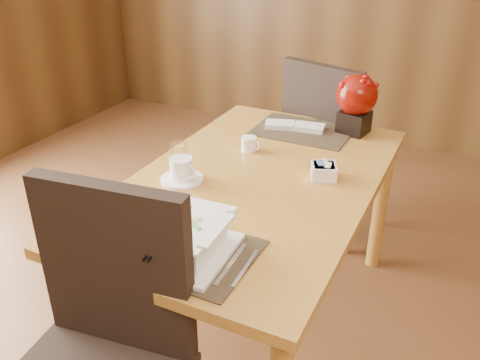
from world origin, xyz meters
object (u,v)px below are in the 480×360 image
at_px(soup_setting, 181,237).
at_px(water_glass, 179,162).
at_px(sugar_caddy, 324,171).
at_px(berry_decor, 356,100).
at_px(dining_table, 255,199).
at_px(near_chair, 98,350).
at_px(bread_plate, 81,246).
at_px(coffee_cup, 181,171).
at_px(creamer_jug, 249,144).
at_px(far_chair, 330,142).

xyz_separation_m(soup_setting, water_glass, (-0.26, 0.41, 0.02)).
height_order(sugar_caddy, berry_decor, berry_decor).
relative_size(dining_table, near_chair, 1.43).
xyz_separation_m(dining_table, bread_plate, (-0.29, -0.67, 0.10)).
bearing_deg(coffee_cup, dining_table, 30.10).
bearing_deg(dining_table, water_glass, -150.40).
xyz_separation_m(creamer_jug, sugar_caddy, (0.38, -0.11, -0.00)).
xyz_separation_m(soup_setting, far_chair, (0.05, 1.43, -0.23)).
distance_m(creamer_jug, berry_decor, 0.56).
distance_m(creamer_jug, near_chair, 1.12).
relative_size(coffee_cup, far_chair, 0.16).
xyz_separation_m(coffee_cup, near_chair, (0.16, -0.72, -0.20)).
bearing_deg(creamer_jug, coffee_cup, -94.15).
bearing_deg(near_chair, sugar_caddy, 64.83).
height_order(water_glass, creamer_jug, water_glass).
bearing_deg(near_chair, dining_table, 77.48).
bearing_deg(berry_decor, sugar_caddy, -88.01).
height_order(dining_table, bread_plate, bread_plate).
xyz_separation_m(coffee_cup, berry_decor, (0.47, 0.78, 0.12)).
xyz_separation_m(bread_plate, far_chair, (0.34, 1.54, -0.18)).
relative_size(coffee_cup, near_chair, 0.16).
height_order(creamer_jug, far_chair, far_chair).
bearing_deg(bread_plate, dining_table, 66.35).
height_order(creamer_jug, near_chair, near_chair).
distance_m(berry_decor, bread_plate, 1.41).
distance_m(dining_table, far_chair, 0.88).
bearing_deg(near_chair, bread_plate, 129.11).
bearing_deg(coffee_cup, soup_setting, -58.22).
xyz_separation_m(berry_decor, near_chair, (-0.31, -1.50, -0.32)).
relative_size(dining_table, bread_plate, 9.44).
bearing_deg(far_chair, bread_plate, 94.88).
height_order(bread_plate, far_chair, far_chair).
relative_size(creamer_jug, berry_decor, 0.31).
bearing_deg(creamer_jug, bread_plate, -87.27).
distance_m(sugar_caddy, bread_plate, 0.95).
height_order(sugar_caddy, bread_plate, sugar_caddy).
height_order(near_chair, far_chair, near_chair).
relative_size(creamer_jug, bread_plate, 0.54).
relative_size(coffee_cup, sugar_caddy, 1.77).
bearing_deg(sugar_caddy, far_chair, 103.89).
xyz_separation_m(bread_plate, near_chair, (0.21, -0.20, -0.16)).
height_order(berry_decor, near_chair, near_chair).
height_order(berry_decor, far_chair, berry_decor).
height_order(coffee_cup, far_chair, far_chair).
relative_size(soup_setting, berry_decor, 1.10).
bearing_deg(water_glass, coffee_cup, 8.94).
relative_size(soup_setting, bread_plate, 1.95).
distance_m(bread_plate, far_chair, 1.59).
xyz_separation_m(sugar_caddy, bread_plate, (-0.53, -0.79, -0.02)).
bearing_deg(coffee_cup, water_glass, -171.06).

